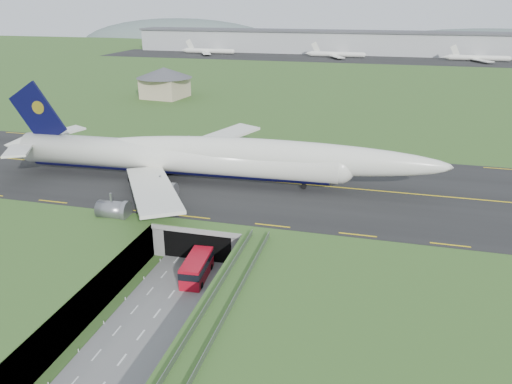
# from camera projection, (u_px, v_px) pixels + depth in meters

# --- Properties ---
(ground) EXTENTS (900.00, 900.00, 0.00)m
(ground) POSITION_uv_depth(u_px,v_px,m) (179.00, 285.00, 77.26)
(ground) COLOR #3B6026
(ground) RESTS_ON ground
(airfield_deck) EXTENTS (800.00, 800.00, 6.00)m
(airfield_deck) POSITION_uv_depth(u_px,v_px,m) (178.00, 268.00, 76.18)
(airfield_deck) COLOR gray
(airfield_deck) RESTS_ON ground
(trench_road) EXTENTS (12.00, 75.00, 0.20)m
(trench_road) POSITION_uv_depth(u_px,v_px,m) (159.00, 312.00, 70.45)
(trench_road) COLOR slate
(trench_road) RESTS_ON ground
(taxiway) EXTENTS (800.00, 44.00, 0.18)m
(taxiway) POSITION_uv_depth(u_px,v_px,m) (239.00, 179.00, 104.85)
(taxiway) COLOR black
(taxiway) RESTS_ON airfield_deck
(tunnel_portal) EXTENTS (17.00, 22.30, 6.00)m
(tunnel_portal) POSITION_uv_depth(u_px,v_px,m) (214.00, 222.00, 91.14)
(tunnel_portal) COLOR gray
(tunnel_portal) RESTS_ON ground
(guideway) EXTENTS (3.00, 53.00, 7.05)m
(guideway) POSITION_uv_depth(u_px,v_px,m) (202.00, 346.00, 55.51)
(guideway) COLOR #A8A8A3
(guideway) RESTS_ON ground
(jumbo_jet) EXTENTS (94.80, 60.94, 20.17)m
(jumbo_jet) POSITION_uv_depth(u_px,v_px,m) (205.00, 157.00, 101.21)
(jumbo_jet) COLOR white
(jumbo_jet) RESTS_ON ground
(shuttle_tram) EXTENTS (3.92, 8.92, 3.52)m
(shuttle_tram) POSITION_uv_depth(u_px,v_px,m) (197.00, 268.00, 78.40)
(shuttle_tram) COLOR #AD0B1C
(shuttle_tram) RESTS_ON ground
(service_building) EXTENTS (23.54, 23.54, 11.51)m
(service_building) POSITION_uv_depth(u_px,v_px,m) (165.00, 80.00, 189.52)
(service_building) COLOR #C0AC8B
(service_building) RESTS_ON ground
(cargo_terminal) EXTENTS (320.00, 67.00, 15.60)m
(cargo_terminal) POSITION_uv_depth(u_px,v_px,m) (348.00, 42.00, 342.54)
(cargo_terminal) COLOR #B2B2B2
(cargo_terminal) RESTS_ON ground
(distant_hills) EXTENTS (700.00, 91.00, 60.00)m
(distant_hills) POSITION_uv_depth(u_px,v_px,m) (431.00, 53.00, 451.81)
(distant_hills) COLOR #51615F
(distant_hills) RESTS_ON ground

